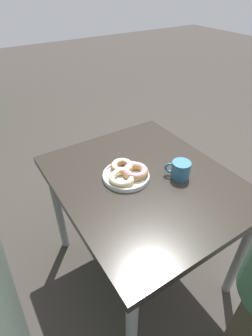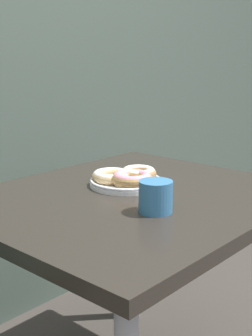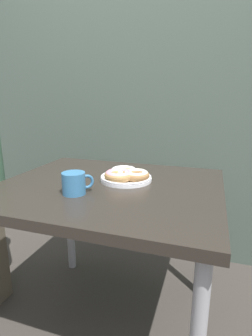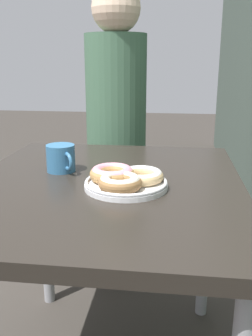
% 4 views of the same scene
% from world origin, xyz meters
% --- Properties ---
extents(ground_plane, '(14.00, 14.00, 0.00)m').
position_xyz_m(ground_plane, '(0.00, 0.00, 0.00)').
color(ground_plane, '#38332D').
extents(dining_table, '(0.98, 0.84, 0.76)m').
position_xyz_m(dining_table, '(0.00, 0.35, 0.67)').
color(dining_table, '#28231E').
rests_on(dining_table, ground_plane).
extents(donut_plate, '(0.26, 0.25, 0.06)m').
position_xyz_m(donut_plate, '(0.06, 0.42, 0.79)').
color(donut_plate, white).
rests_on(donut_plate, dining_table).
extents(coffee_mug, '(0.11, 0.11, 0.09)m').
position_xyz_m(coffee_mug, '(-0.08, 0.19, 0.81)').
color(coffee_mug, teal).
rests_on(coffee_mug, dining_table).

